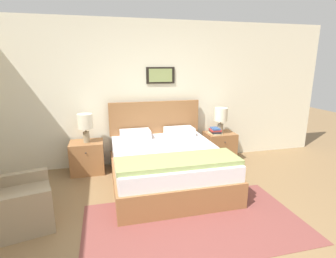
{
  "coord_description": "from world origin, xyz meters",
  "views": [
    {
      "loc": [
        -0.68,
        -1.99,
        1.86
      ],
      "look_at": [
        0.19,
        1.52,
        0.94
      ],
      "focal_mm": 28.0,
      "sensor_mm": 36.0,
      "label": 1
    }
  ],
  "objects_px": {
    "bed": "(167,164)",
    "armchair": "(12,205)",
    "nightstand_near_window": "(87,157)",
    "table_lamp_by_door": "(221,116)",
    "nightstand_by_door": "(219,146)",
    "table_lamp_near_window": "(85,123)"
  },
  "relations": [
    {
      "from": "nightstand_by_door",
      "to": "table_lamp_by_door",
      "type": "bearing_deg",
      "value": -116.07
    },
    {
      "from": "armchair",
      "to": "table_lamp_near_window",
      "type": "bearing_deg",
      "value": 137.14
    },
    {
      "from": "bed",
      "to": "armchair",
      "type": "height_order",
      "value": "bed"
    },
    {
      "from": "nightstand_near_window",
      "to": "table_lamp_by_door",
      "type": "height_order",
      "value": "table_lamp_by_door"
    },
    {
      "from": "bed",
      "to": "armchair",
      "type": "distance_m",
      "value": 2.11
    },
    {
      "from": "table_lamp_near_window",
      "to": "table_lamp_by_door",
      "type": "relative_size",
      "value": 1.0
    },
    {
      "from": "nightstand_near_window",
      "to": "table_lamp_by_door",
      "type": "bearing_deg",
      "value": -0.5
    },
    {
      "from": "table_lamp_near_window",
      "to": "table_lamp_by_door",
      "type": "bearing_deg",
      "value": 0.0
    },
    {
      "from": "table_lamp_by_door",
      "to": "bed",
      "type": "bearing_deg",
      "value": -149.62
    },
    {
      "from": "nightstand_near_window",
      "to": "table_lamp_by_door",
      "type": "xyz_separation_m",
      "value": [
        2.46,
        -0.02,
        0.61
      ]
    },
    {
      "from": "armchair",
      "to": "nightstand_near_window",
      "type": "bearing_deg",
      "value": 137.97
    },
    {
      "from": "armchair",
      "to": "nightstand_by_door",
      "type": "height_order",
      "value": "armchair"
    },
    {
      "from": "bed",
      "to": "table_lamp_by_door",
      "type": "xyz_separation_m",
      "value": [
        1.23,
        0.72,
        0.57
      ]
    },
    {
      "from": "nightstand_near_window",
      "to": "table_lamp_near_window",
      "type": "relative_size",
      "value": 1.13
    },
    {
      "from": "nightstand_near_window",
      "to": "bed",
      "type": "bearing_deg",
      "value": -30.91
    },
    {
      "from": "nightstand_by_door",
      "to": "table_lamp_near_window",
      "type": "bearing_deg",
      "value": -179.5
    },
    {
      "from": "table_lamp_by_door",
      "to": "table_lamp_near_window",
      "type": "bearing_deg",
      "value": 180.0
    },
    {
      "from": "nightstand_by_door",
      "to": "table_lamp_near_window",
      "type": "relative_size",
      "value": 1.13
    },
    {
      "from": "nightstand_near_window",
      "to": "table_lamp_near_window",
      "type": "distance_m",
      "value": 0.61
    },
    {
      "from": "armchair",
      "to": "nightstand_near_window",
      "type": "relative_size",
      "value": 1.63
    },
    {
      "from": "nightstand_by_door",
      "to": "table_lamp_by_door",
      "type": "xyz_separation_m",
      "value": [
        -0.01,
        -0.02,
        0.61
      ]
    },
    {
      "from": "table_lamp_near_window",
      "to": "bed",
      "type": "bearing_deg",
      "value": -30.46
    }
  ]
}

